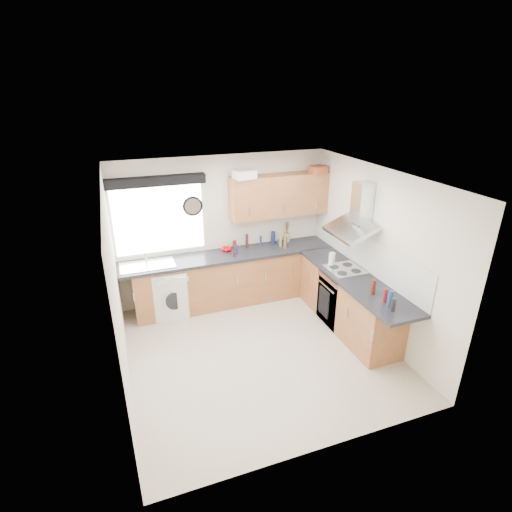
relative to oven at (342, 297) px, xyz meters
name	(u,v)px	position (x,y,z in m)	size (l,w,h in m)	color
ground_plane	(260,350)	(-1.50, -0.30, -0.42)	(3.60, 3.60, 0.00)	beige
ceiling	(261,178)	(-1.50, -0.30, 2.08)	(3.60, 3.60, 0.02)	white
wall_back	(223,229)	(-1.50, 1.50, 0.82)	(3.60, 0.02, 2.50)	silver
wall_front	(328,351)	(-1.50, -2.10, 0.82)	(3.60, 0.02, 2.50)	silver
wall_left	(117,295)	(-3.30, -0.30, 0.82)	(0.02, 3.60, 2.50)	silver
wall_right	(376,254)	(0.30, -0.30, 0.82)	(0.02, 3.60, 2.50)	silver
window	(159,219)	(-2.55, 1.49, 1.12)	(1.40, 0.02, 1.10)	silver
window_blind	(156,181)	(-2.55, 1.40, 1.76)	(1.50, 0.18, 0.14)	black
splashback	(363,251)	(0.29, 0.00, 0.75)	(0.01, 3.00, 0.54)	white
base_cab_back	(224,280)	(-1.60, 1.21, 0.01)	(3.00, 0.58, 0.86)	brown
base_cab_corner	(308,267)	(0.00, 1.20, 0.01)	(0.60, 0.60, 0.86)	brown
base_cab_right	(348,301)	(0.01, -0.15, 0.01)	(0.58, 2.10, 0.86)	brown
worktop_back	(229,255)	(-1.50, 1.20, 0.46)	(3.60, 0.62, 0.05)	black
worktop_right	(356,279)	(0.00, -0.30, 0.46)	(0.62, 2.42, 0.05)	black
sink	(147,263)	(-2.83, 1.20, 0.52)	(0.84, 0.46, 0.10)	silver
oven	(342,297)	(0.00, 0.00, 0.00)	(0.56, 0.58, 0.85)	black
hob_plate	(345,269)	(0.00, 0.00, 0.49)	(0.52, 0.52, 0.01)	silver
extractor_hood	(356,215)	(0.10, 0.00, 1.34)	(0.52, 0.78, 0.66)	silver
upper_cabinets	(279,195)	(-0.55, 1.32, 1.38)	(1.70, 0.35, 0.70)	brown
washing_machine	(172,293)	(-2.50, 1.10, -0.02)	(0.56, 0.54, 0.81)	silver
wall_clock	(193,206)	(-2.00, 1.48, 1.28)	(0.33, 0.33, 0.04)	black
casserole	(244,174)	(-1.20, 1.22, 1.79)	(0.33, 0.24, 0.14)	silver
storage_box	(318,169)	(0.10, 1.22, 1.78)	(0.26, 0.22, 0.12)	#A74629
utensil_pot	(287,237)	(-0.35, 1.40, 0.56)	(0.11, 0.11, 0.15)	#A59C86
kitchen_roll	(332,259)	(-0.12, 0.21, 0.59)	(0.10, 0.10, 0.21)	silver
tomato_cluster	(226,249)	(-1.50, 1.35, 0.52)	(0.16, 0.16, 0.07)	#B40209
jar_0	(235,245)	(-1.34, 1.39, 0.56)	(0.06, 0.06, 0.15)	#561F12
jar_1	(236,249)	(-1.38, 1.14, 0.58)	(0.04, 0.04, 0.18)	navy
jar_2	(273,238)	(-0.62, 1.39, 0.60)	(0.07, 0.07, 0.22)	navy
jar_3	(234,254)	(-1.45, 1.06, 0.53)	(0.04, 0.04, 0.10)	#3D151C
jar_4	(279,242)	(-0.55, 1.29, 0.54)	(0.06, 0.06, 0.10)	navy
jar_5	(261,241)	(-0.87, 1.35, 0.58)	(0.04, 0.04, 0.19)	navy
jar_6	(285,242)	(-0.51, 1.12, 0.60)	(0.05, 0.05, 0.23)	brown
jar_7	(281,241)	(-0.50, 1.31, 0.54)	(0.04, 0.04, 0.11)	#25571F
jar_8	(285,242)	(-0.50, 1.15, 0.58)	(0.07, 0.07, 0.20)	#1C164B
jar_9	(281,240)	(-0.56, 1.19, 0.61)	(0.04, 0.04, 0.25)	olive
jar_10	(247,241)	(-1.12, 1.37, 0.61)	(0.05, 0.05, 0.24)	#40161B
jar_11	(285,240)	(-0.41, 1.35, 0.54)	(0.05, 0.05, 0.11)	navy
bottle_0	(393,304)	(-0.08, -1.25, 0.57)	(0.06, 0.06, 0.18)	black
bottle_1	(373,287)	(-0.05, -0.79, 0.59)	(0.06, 0.06, 0.22)	#511B11
bottle_2	(385,296)	(-0.04, -1.04, 0.59)	(0.05, 0.05, 0.20)	maroon
bottle_3	(391,299)	(-0.04, -1.15, 0.60)	(0.07, 0.07, 0.22)	navy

